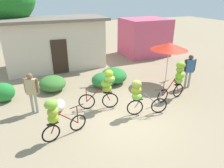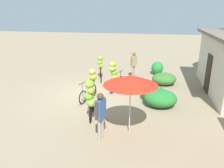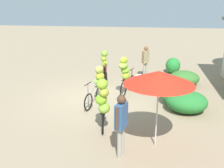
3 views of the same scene
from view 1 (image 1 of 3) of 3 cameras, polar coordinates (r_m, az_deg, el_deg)
The scene contains 15 objects.
ground_plane at distance 7.86m, azimuth 4.72°, elevation -9.60°, with size 60.00×60.00×0.00m, color gray.
building_low at distance 13.34m, azimuth -15.55°, elevation 11.02°, with size 6.22×3.04×3.06m.
shop_pink at distance 16.03m, azimuth 9.03°, elevation 12.86°, with size 3.20×2.80×2.69m, color #CF4E6D.
hedge_bush_front_left at distance 10.01m, azimuth -28.23°, elevation -2.08°, with size 0.98×0.80×0.85m, color #258133.
hedge_bush_front_right at distance 10.33m, azimuth -16.32°, elevation 0.19°, with size 1.26×1.39×0.69m, color #39732E.
hedge_bush_mid at distance 10.26m, azimuth -2.43°, elevation 1.12°, with size 1.19×1.15×0.72m, color #2A7737.
hedge_bush_by_door at distance 10.78m, azimuth 0.55°, elevation 2.41°, with size 1.32×1.48×0.76m, color #267A31.
market_umbrella at distance 10.61m, azimuth 15.73°, elevation 10.15°, with size 1.85×1.85×2.14m.
bicycle_leftmost at distance 6.59m, azimuth -15.41°, elevation -8.53°, with size 1.53×0.57×1.47m.
bicycle_near_pile at distance 8.06m, azimuth -1.87°, elevation -0.68°, with size 1.57×0.66×1.68m.
bicycle_center_loaded at distance 7.73m, azimuth 7.82°, elevation -3.06°, with size 1.58×0.55×1.46m.
bicycle_by_shop at distance 9.36m, azimuth 17.95°, elevation 1.84°, with size 1.57×0.46×1.69m.
produce_sack at distance 8.52m, azimuth -14.56°, elevation -5.76°, with size 0.70×0.44×0.44m, color silver.
person_vendor at distance 8.31m, azimuth -21.54°, elevation -1.33°, with size 0.52×0.37×1.66m.
person_bystander at distance 10.64m, azimuth 20.86°, elevation 4.24°, with size 0.56×0.31×1.68m.
Camera 1 is at (-3.11, -5.78, 4.32)m, focal length 32.66 mm.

